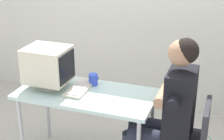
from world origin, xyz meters
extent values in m
cylinder|color=#B7B7BC|center=(-0.56, -0.24, 0.35)|extent=(0.04, 0.04, 0.70)
cylinder|color=#B7B7BC|center=(-0.56, 0.24, 0.35)|extent=(0.04, 0.04, 0.70)
cylinder|color=#B7B7BC|center=(0.56, 0.24, 0.35)|extent=(0.04, 0.04, 0.70)
cube|color=silver|center=(0.00, 0.00, 0.72)|extent=(1.25, 0.61, 0.03)
cylinder|color=beige|center=(-0.37, -0.01, 0.75)|extent=(0.21, 0.21, 0.02)
cylinder|color=beige|center=(-0.37, -0.01, 0.78)|extent=(0.06, 0.06, 0.04)
cube|color=beige|center=(-0.37, -0.01, 0.96)|extent=(0.38, 0.33, 0.32)
cube|color=black|center=(-0.17, -0.01, 0.96)|extent=(0.01, 0.28, 0.26)
cube|color=beige|center=(-0.08, 0.04, 0.75)|extent=(0.17, 0.41, 0.02)
cube|color=beige|center=(-0.08, 0.04, 0.76)|extent=(0.15, 0.37, 0.01)
cube|color=#2D2D33|center=(1.06, -0.05, 0.64)|extent=(0.04, 0.39, 0.35)
cube|color=black|center=(0.85, -0.05, 0.78)|extent=(0.22, 0.36, 0.59)
sphere|color=#A57A5B|center=(0.83, -0.05, 1.22)|extent=(0.21, 0.21, 0.21)
sphere|color=black|center=(0.86, -0.05, 1.24)|extent=(0.20, 0.20, 0.20)
cylinder|color=#262838|center=(0.65, -0.14, 0.48)|extent=(0.40, 0.14, 0.14)
cylinder|color=#262838|center=(0.65, 0.04, 0.48)|extent=(0.40, 0.14, 0.14)
cylinder|color=black|center=(0.83, -0.26, 0.90)|extent=(0.09, 0.14, 0.09)
cylinder|color=black|center=(0.83, 0.16, 0.90)|extent=(0.09, 0.14, 0.09)
cylinder|color=#A57A5B|center=(0.71, -0.05, 0.85)|extent=(0.09, 0.36, 0.09)
cylinder|color=blue|center=(0.00, 0.17, 0.79)|extent=(0.08, 0.08, 0.11)
torus|color=blue|center=(0.00, 0.22, 0.79)|extent=(0.07, 0.01, 0.07)
camera|label=1|loc=(1.15, -2.54, 2.08)|focal=54.87mm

